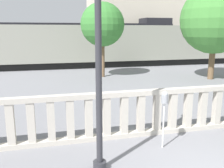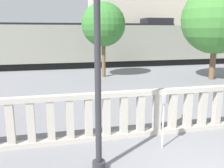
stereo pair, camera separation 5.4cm
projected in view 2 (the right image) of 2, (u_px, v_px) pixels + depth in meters
name	position (u px, v px, depth m)	size (l,w,h in m)	color
balustrade	(165.00, 111.00, 7.45)	(17.78, 0.24, 1.38)	#BCB5A8
lamppost	(97.00, 35.00, 4.97)	(0.33, 0.33, 5.36)	#2D2D33
parking_meter	(164.00, 102.00, 6.38)	(0.18, 0.18, 1.55)	silver
train_near	(127.00, 45.00, 22.14)	(25.16, 3.01, 4.10)	black
train_far	(45.00, 41.00, 25.63)	(27.87, 2.80, 4.41)	black
tree_left	(216.00, 19.00, 15.25)	(4.24, 4.24, 5.86)	brown
tree_right	(103.00, 25.00, 16.18)	(2.86, 2.86, 4.88)	brown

